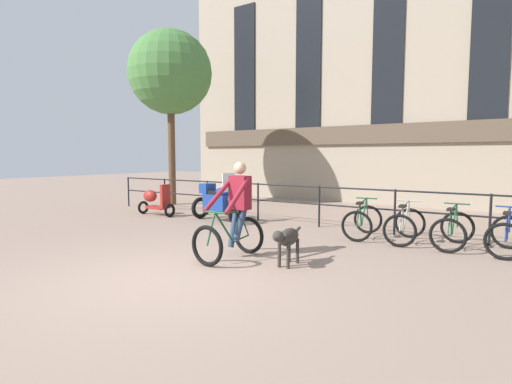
{
  "coord_description": "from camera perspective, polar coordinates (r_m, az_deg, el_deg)",
  "views": [
    {
      "loc": [
        4.34,
        -3.98,
        1.8
      ],
      "look_at": [
        -0.34,
        2.86,
        1.05
      ],
      "focal_mm": 28.0,
      "sensor_mm": 36.0,
      "label": 1
    }
  ],
  "objects": [
    {
      "name": "parked_bicycle_mid_right",
      "position": [
        8.73,
        26.29,
        -4.88
      ],
      "size": [
        0.68,
        1.12,
        0.86
      ],
      "rotation": [
        0.0,
        0.0,
        3.12
      ],
      "color": "black",
      "rests_on": "ground_plane"
    },
    {
      "name": "parked_bicycle_near_lamp",
      "position": [
        9.15,
        14.98,
        -4.08
      ],
      "size": [
        0.78,
        1.18,
        0.86
      ],
      "rotation": [
        0.0,
        0.0,
        3.25
      ],
      "color": "black",
      "rests_on": "ground_plane"
    },
    {
      "name": "parked_motorcycle",
      "position": [
        11.01,
        -5.52,
        -1.31
      ],
      "size": [
        1.75,
        0.89,
        1.35
      ],
      "rotation": [
        0.0,
        0.0,
        1.4
      ],
      "color": "black",
      "rests_on": "ground_plane"
    },
    {
      "name": "tree_canalside_left",
      "position": [
        15.39,
        -12.15,
        16.27
      ],
      "size": [
        3.02,
        3.02,
        6.33
      ],
      "color": "brown",
      "rests_on": "ground_plane"
    },
    {
      "name": "parked_scooter",
      "position": [
        12.5,
        -14.23,
        -1.15
      ],
      "size": [
        1.29,
        0.42,
        0.96
      ],
      "rotation": [
        0.0,
        0.0,
        1.55
      ],
      "color": "black",
      "rests_on": "ground_plane"
    },
    {
      "name": "ground_plane",
      "position": [
        6.16,
        -12.76,
        -11.96
      ],
      "size": [
        60.0,
        60.0,
        0.0
      ],
      "primitive_type": "plane",
      "color": "gray"
    },
    {
      "name": "parked_bicycle_mid_left",
      "position": [
        8.89,
        20.5,
        -4.49
      ],
      "size": [
        0.72,
        1.14,
        0.86
      ],
      "rotation": [
        0.0,
        0.0,
        3.19
      ],
      "color": "black",
      "rests_on": "ground_plane"
    },
    {
      "name": "dog",
      "position": [
        6.57,
        4.48,
        -6.63
      ],
      "size": [
        0.29,
        0.97,
        0.64
      ],
      "rotation": [
        0.0,
        0.0,
        0.08
      ],
      "color": "#332D28",
      "rests_on": "ground_plane"
    },
    {
      "name": "cyclist_with_bike",
      "position": [
        7.03,
        -3.16,
        -3.32
      ],
      "size": [
        0.73,
        1.2,
        1.7
      ],
      "rotation": [
        0.0,
        0.0,
        -0.04
      ],
      "color": "black",
      "rests_on": "ground_plane"
    },
    {
      "name": "canal_railing",
      "position": [
        10.22,
        9.04,
        -1.03
      ],
      "size": [
        15.05,
        0.05,
        1.05
      ],
      "color": "black",
      "rests_on": "ground_plane"
    },
    {
      "name": "parked_bicycle_far_end",
      "position": [
        8.65,
        32.25,
        -5.23
      ],
      "size": [
        0.69,
        1.13,
        0.86
      ],
      "rotation": [
        0.0,
        0.0,
        3.11
      ],
      "color": "black",
      "rests_on": "ground_plane"
    },
    {
      "name": "building_facade",
      "position": [
        15.92,
        18.63,
        16.6
      ],
      "size": [
        18.0,
        0.72,
        10.1
      ],
      "color": "gray",
      "rests_on": "ground_plane"
    }
  ]
}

